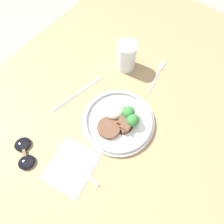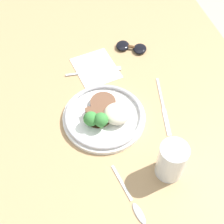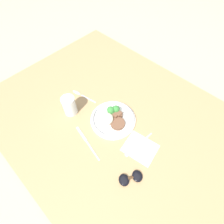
% 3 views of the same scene
% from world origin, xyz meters
% --- Properties ---
extents(ground_plane, '(8.00, 8.00, 0.00)m').
position_xyz_m(ground_plane, '(0.00, 0.00, 0.00)').
color(ground_plane, tan).
extents(dining_table, '(1.41, 1.04, 0.04)m').
position_xyz_m(dining_table, '(0.00, 0.00, 0.02)').
color(dining_table, tan).
rests_on(dining_table, ground).
extents(napkin, '(0.17, 0.15, 0.00)m').
position_xyz_m(napkin, '(-0.20, 0.04, 0.04)').
color(napkin, silver).
rests_on(napkin, dining_table).
extents(plate, '(0.24, 0.24, 0.07)m').
position_xyz_m(plate, '(0.00, 0.02, 0.06)').
color(plate, white).
rests_on(plate, dining_table).
extents(juice_glass, '(0.07, 0.07, 0.11)m').
position_xyz_m(juice_glass, '(0.20, 0.14, 0.09)').
color(juice_glass, '#F4AD19').
rests_on(juice_glass, dining_table).
extents(fork, '(0.03, 0.18, 0.00)m').
position_xyz_m(fork, '(-0.19, 0.05, 0.04)').
color(fork, silver).
rests_on(fork, napkin).
extents(knife, '(0.21, 0.05, 0.00)m').
position_xyz_m(knife, '(0.01, 0.20, 0.04)').
color(knife, silver).
rests_on(knife, dining_table).
extents(spoon, '(0.17, 0.05, 0.01)m').
position_xyz_m(spoon, '(0.27, 0.02, 0.04)').
color(spoon, silver).
rests_on(spoon, dining_table).
extents(sunglasses, '(0.10, 0.12, 0.02)m').
position_xyz_m(sunglasses, '(-0.26, 0.18, 0.05)').
color(sunglasses, black).
rests_on(sunglasses, dining_table).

